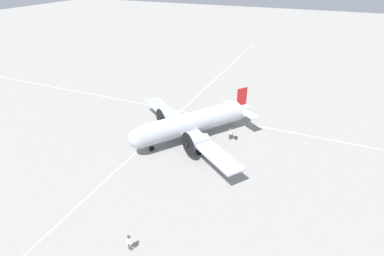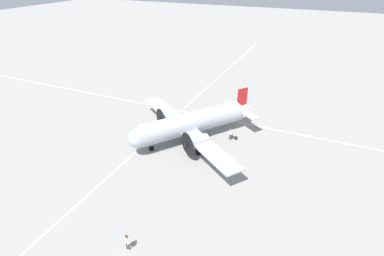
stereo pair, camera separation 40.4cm
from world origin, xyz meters
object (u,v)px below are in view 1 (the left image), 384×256
at_px(passenger_boarding, 230,133).
at_px(suitcase_near_door, 231,134).
at_px(airliner_main, 189,123).
at_px(crew_foreground, 129,241).
at_px(suitcase_upright_spare, 236,138).

relative_size(passenger_boarding, suitcase_near_door, 2.69).
xyz_separation_m(airliner_main, crew_foreground, (2.87, -19.04, -1.55)).
xyz_separation_m(passenger_boarding, suitcase_upright_spare, (0.73, 0.33, -0.82)).
bearing_deg(suitcase_near_door, airliner_main, -147.93).
bearing_deg(suitcase_near_door, crew_foreground, -95.83).
height_order(airliner_main, passenger_boarding, airliner_main).
relative_size(airliner_main, crew_foreground, 12.38).
xyz_separation_m(crew_foreground, suitcase_upright_spare, (3.14, 21.71, -0.79)).
bearing_deg(airliner_main, suitcase_near_door, 158.26).
bearing_deg(airliner_main, passenger_boarding, 150.10).
bearing_deg(passenger_boarding, suitcase_upright_spare, -152.58).
relative_size(airliner_main, suitcase_upright_spare, 38.83).
distance_m(airliner_main, suitcase_near_door, 6.49).
distance_m(airliner_main, suitcase_upright_spare, 6.98).
height_order(airliner_main, suitcase_upright_spare, airliner_main).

